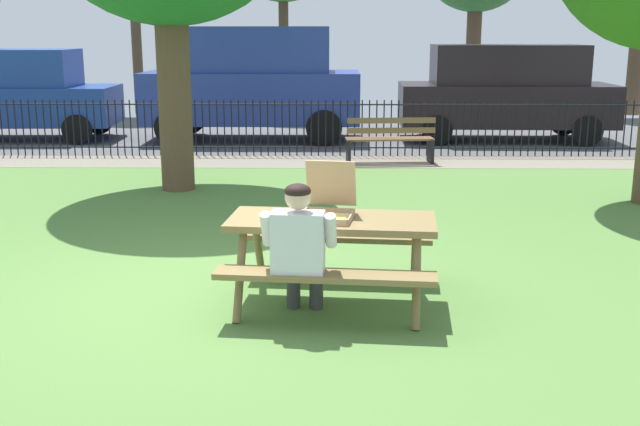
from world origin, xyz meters
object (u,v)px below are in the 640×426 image
object	(u,v)px
adult_at_table	(300,246)
parked_car_center	(506,90)
parked_car_far_left	(26,94)
parked_car_left	(252,81)
pizza_box_open	(328,207)
park_bench_center	(390,141)
picnic_table_foreground	(332,237)

from	to	relation	value
adult_at_table	parked_car_center	distance (m)	11.68
parked_car_far_left	parked_car_left	size ratio (longest dim) A/B	0.84
pizza_box_open	adult_at_table	xyz separation A→B (m)	(-0.23, -0.50, -0.21)
park_bench_center	parked_car_far_left	distance (m)	8.45
park_bench_center	parked_car_center	size ratio (longest dim) A/B	0.35
pizza_box_open	parked_car_far_left	bearing A→B (deg)	122.87
parked_car_left	adult_at_table	bearing A→B (deg)	-82.25
parked_car_center	pizza_box_open	bearing A→B (deg)	-110.31
picnic_table_foreground	parked_car_far_left	size ratio (longest dim) A/B	0.49
picnic_table_foreground	pizza_box_open	distance (m)	0.27
pizza_box_open	park_bench_center	bearing A→B (deg)	81.47
park_bench_center	parked_car_center	world-z (taller)	parked_car_center
parked_car_center	parked_car_left	bearing A→B (deg)	180.00
pizza_box_open	parked_car_center	xyz separation A→B (m)	(3.86, 10.43, 0.23)
picnic_table_foreground	parked_car_center	xyz separation A→B (m)	(3.83, 10.45, 0.50)
parked_car_left	parked_car_center	xyz separation A→B (m)	(5.58, -0.00, -0.21)
adult_at_table	park_bench_center	distance (m)	7.96
adult_at_table	parked_car_left	world-z (taller)	parked_car_left
picnic_table_foreground	parked_car_left	bearing A→B (deg)	99.51
pizza_box_open	parked_car_far_left	size ratio (longest dim) A/B	0.15
park_bench_center	parked_car_left	xyz separation A→B (m)	(-2.82, 3.09, 0.89)
parked_car_far_left	adult_at_table	bearing A→B (deg)	-59.22
parked_car_far_left	parked_car_left	distance (m)	5.03
pizza_box_open	picnic_table_foreground	bearing A→B (deg)	-31.08
adult_at_table	parked_car_far_left	size ratio (longest dim) A/B	0.30
picnic_table_foreground	pizza_box_open	world-z (taller)	pizza_box_open
parked_car_center	park_bench_center	bearing A→B (deg)	-131.79
adult_at_table	parked_car_left	bearing A→B (deg)	97.75
park_bench_center	parked_car_left	bearing A→B (deg)	132.39
pizza_box_open	parked_car_left	world-z (taller)	parked_car_left
adult_at_table	parked_car_far_left	distance (m)	12.72
park_bench_center	picnic_table_foreground	bearing A→B (deg)	-98.25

